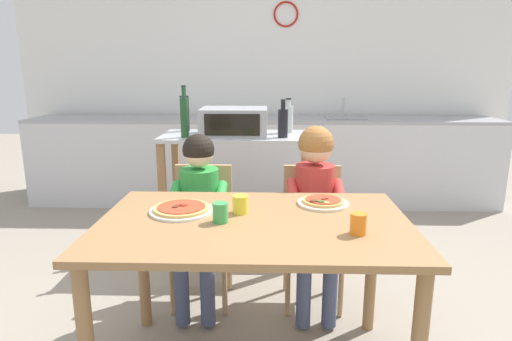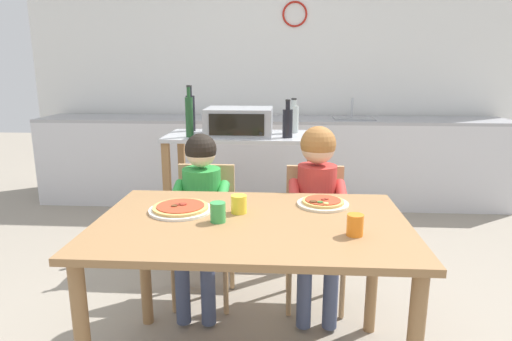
# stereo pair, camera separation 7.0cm
# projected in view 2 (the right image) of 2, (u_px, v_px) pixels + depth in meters

# --- Properties ---
(ground_plane) EXTENTS (12.17, 12.17, 0.00)m
(ground_plane) POSITION_uv_depth(u_px,v_px,m) (264.00, 260.00, 3.24)
(ground_plane) COLOR gray
(back_wall_tiled) EXTENTS (5.29, 0.14, 2.70)m
(back_wall_tiled) POSITION_uv_depth(u_px,v_px,m) (272.00, 71.00, 4.76)
(back_wall_tiled) COLOR white
(back_wall_tiled) RESTS_ON ground
(kitchen_counter) EXTENTS (4.76, 0.60, 1.09)m
(kitchen_counter) POSITION_uv_depth(u_px,v_px,m) (271.00, 160.00, 4.57)
(kitchen_counter) COLOR silver
(kitchen_counter) RESTS_ON ground
(kitchen_island_cart) EXTENTS (1.11, 0.54, 0.91)m
(kitchen_island_cart) POSITION_uv_depth(u_px,v_px,m) (243.00, 175.00, 3.26)
(kitchen_island_cart) COLOR #B7BABF
(kitchen_island_cart) RESTS_ON ground
(toaster_oven) EXTENTS (0.47, 0.38, 0.19)m
(toaster_oven) POSITION_uv_depth(u_px,v_px,m) (239.00, 121.00, 3.16)
(toaster_oven) COLOR #999BA0
(toaster_oven) RESTS_ON kitchen_island_cart
(bottle_tall_green_wine) EXTENTS (0.07, 0.07, 0.35)m
(bottle_tall_green_wine) POSITION_uv_depth(u_px,v_px,m) (191.00, 112.00, 3.35)
(bottle_tall_green_wine) COLOR black
(bottle_tall_green_wine) RESTS_ON kitchen_island_cart
(bottle_clear_vinegar) EXTENTS (0.05, 0.05, 0.36)m
(bottle_clear_vinegar) POSITION_uv_depth(u_px,v_px,m) (189.00, 116.00, 3.05)
(bottle_clear_vinegar) COLOR #1E4723
(bottle_clear_vinegar) RESTS_ON kitchen_island_cart
(bottle_slim_sauce) EXTENTS (0.07, 0.07, 0.26)m
(bottle_slim_sauce) POSITION_uv_depth(u_px,v_px,m) (294.00, 118.00, 3.26)
(bottle_slim_sauce) COLOR #ADB7B2
(bottle_slim_sauce) RESTS_ON kitchen_island_cart
(bottle_dark_olive_oil) EXTENTS (0.07, 0.07, 0.26)m
(bottle_dark_olive_oil) POSITION_uv_depth(u_px,v_px,m) (288.00, 122.00, 3.04)
(bottle_dark_olive_oil) COLOR black
(bottle_dark_olive_oil) RESTS_ON kitchen_island_cart
(dining_table) EXTENTS (1.34, 0.86, 0.75)m
(dining_table) POSITION_uv_depth(u_px,v_px,m) (252.00, 242.00, 1.91)
(dining_table) COLOR olive
(dining_table) RESTS_ON ground
(dining_chair_left) EXTENTS (0.36, 0.36, 0.81)m
(dining_chair_left) POSITION_uv_depth(u_px,v_px,m) (205.00, 223.00, 2.64)
(dining_chair_left) COLOR tan
(dining_chair_left) RESTS_ON ground
(dining_chair_right) EXTENTS (0.36, 0.36, 0.81)m
(dining_chair_right) POSITION_uv_depth(u_px,v_px,m) (315.00, 225.00, 2.60)
(dining_chair_right) COLOR tan
(dining_chair_right) RESTS_ON ground
(child_in_green_shirt) EXTENTS (0.32, 0.42, 1.01)m
(child_in_green_shirt) POSITION_uv_depth(u_px,v_px,m) (200.00, 202.00, 2.48)
(child_in_green_shirt) COLOR #424C6B
(child_in_green_shirt) RESTS_ON ground
(child_in_red_shirt) EXTENTS (0.32, 0.42, 1.06)m
(child_in_red_shirt) POSITION_uv_depth(u_px,v_px,m) (317.00, 197.00, 2.44)
(child_in_red_shirt) COLOR #424C6B
(child_in_red_shirt) RESTS_ON ground
(pizza_plate_white) EXTENTS (0.29, 0.29, 0.03)m
(pizza_plate_white) POSITION_uv_depth(u_px,v_px,m) (181.00, 208.00, 2.00)
(pizza_plate_white) COLOR white
(pizza_plate_white) RESTS_ON dining_table
(pizza_plate_cream) EXTENTS (0.25, 0.25, 0.03)m
(pizza_plate_cream) POSITION_uv_depth(u_px,v_px,m) (323.00, 203.00, 2.09)
(pizza_plate_cream) COLOR beige
(pizza_plate_cream) RESTS_ON dining_table
(drinking_cup_orange) EXTENTS (0.07, 0.07, 0.09)m
(drinking_cup_orange) POSITION_uv_depth(u_px,v_px,m) (355.00, 225.00, 1.71)
(drinking_cup_orange) COLOR orange
(drinking_cup_orange) RESTS_ON dining_table
(drinking_cup_green) EXTENTS (0.07, 0.07, 0.09)m
(drinking_cup_green) POSITION_uv_depth(u_px,v_px,m) (218.00, 212.00, 1.86)
(drinking_cup_green) COLOR green
(drinking_cup_green) RESTS_ON dining_table
(drinking_cup_yellow) EXTENTS (0.07, 0.07, 0.08)m
(drinking_cup_yellow) POSITION_uv_depth(u_px,v_px,m) (239.00, 204.00, 1.97)
(drinking_cup_yellow) COLOR yellow
(drinking_cup_yellow) RESTS_ON dining_table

